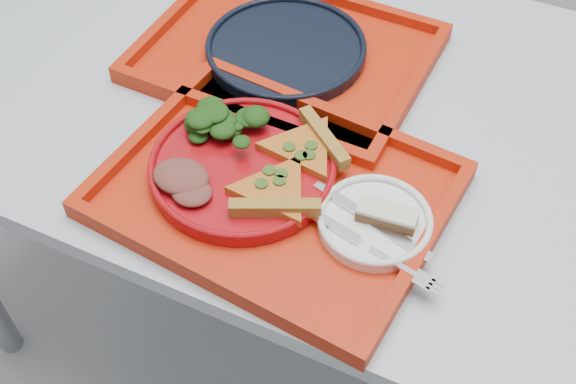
# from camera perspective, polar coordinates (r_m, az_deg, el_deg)

# --- Properties ---
(ground) EXTENTS (10.00, 10.00, 0.00)m
(ground) POSITION_cam_1_polar(r_m,az_deg,el_deg) (1.72, 4.85, -12.38)
(ground) COLOR gray
(ground) RESTS_ON ground
(table) EXTENTS (1.60, 0.80, 0.75)m
(table) POSITION_cam_1_polar(r_m,az_deg,el_deg) (1.17, 7.00, 3.26)
(table) COLOR #A6B0BB
(table) RESTS_ON ground
(tray_main) EXTENTS (0.48, 0.39, 0.01)m
(tray_main) POSITION_cam_1_polar(r_m,az_deg,el_deg) (1.00, -1.01, -0.11)
(tray_main) COLOR #B32109
(tray_main) RESTS_ON table
(tray_far) EXTENTS (0.46, 0.36, 0.01)m
(tray_far) POSITION_cam_1_polar(r_m,az_deg,el_deg) (1.21, -0.16, 10.62)
(tray_far) COLOR #B32109
(tray_far) RESTS_ON table
(dinner_plate) EXTENTS (0.26, 0.26, 0.02)m
(dinner_plate) POSITION_cam_1_polar(r_m,az_deg,el_deg) (1.01, -3.59, 1.85)
(dinner_plate) COLOR #9C0A0F
(dinner_plate) RESTS_ON tray_main
(side_plate) EXTENTS (0.15, 0.15, 0.01)m
(side_plate) POSITION_cam_1_polar(r_m,az_deg,el_deg) (0.95, 6.85, -2.46)
(side_plate) COLOR white
(side_plate) RESTS_ON tray_main
(navy_plate) EXTENTS (0.26, 0.26, 0.02)m
(navy_plate) POSITION_cam_1_polar(r_m,az_deg,el_deg) (1.20, -0.16, 11.14)
(navy_plate) COLOR black
(navy_plate) RESTS_ON tray_far
(pizza_slice_a) EXTENTS (0.16, 0.17, 0.02)m
(pizza_slice_a) POSITION_cam_1_polar(r_m,az_deg,el_deg) (0.96, -1.00, 0.32)
(pizza_slice_a) COLOR orange
(pizza_slice_a) RESTS_ON dinner_plate
(pizza_slice_b) EXTENTS (0.17, 0.18, 0.02)m
(pizza_slice_b) POSITION_cam_1_polar(r_m,az_deg,el_deg) (1.01, 1.20, 3.69)
(pizza_slice_b) COLOR orange
(pizza_slice_b) RESTS_ON dinner_plate
(salad_heap) EXTENTS (0.10, 0.09, 0.05)m
(salad_heap) POSITION_cam_1_polar(r_m,az_deg,el_deg) (1.03, -4.67, 5.86)
(salad_heap) COLOR black
(salad_heap) RESTS_ON dinner_plate
(meat_portion) EXTENTS (0.08, 0.06, 0.02)m
(meat_portion) POSITION_cam_1_polar(r_m,az_deg,el_deg) (0.98, -8.46, 1.21)
(meat_portion) COLOR brown
(meat_portion) RESTS_ON dinner_plate
(dessert_bar) EXTENTS (0.08, 0.04, 0.02)m
(dessert_bar) POSITION_cam_1_polar(r_m,az_deg,el_deg) (0.94, 7.83, -1.82)
(dessert_bar) COLOR #532B1B
(dessert_bar) RESTS_ON side_plate
(knife) EXTENTS (0.18, 0.06, 0.01)m
(knife) POSITION_cam_1_polar(r_m,az_deg,el_deg) (0.94, 6.60, -2.18)
(knife) COLOR silver
(knife) RESTS_ON side_plate
(fork) EXTENTS (0.19, 0.06, 0.01)m
(fork) POSITION_cam_1_polar(r_m,az_deg,el_deg) (0.92, 6.41, -4.33)
(fork) COLOR silver
(fork) RESTS_ON side_plate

